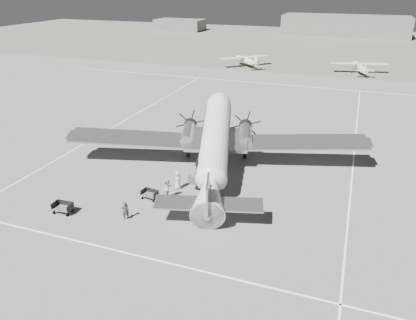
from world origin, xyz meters
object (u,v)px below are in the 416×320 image
object	(u,v)px
baggage_cart_far	(63,208)
ramp_agent	(168,188)
passenger	(178,180)
dc3_airliner	(215,145)
light_plane_left	(246,61)
ground_crew	(125,210)
baggage_cart_near	(150,195)
hangar_main	(345,26)
shed_secondary	(180,25)
light_plane_right	(359,68)

from	to	relation	value
baggage_cart_far	ramp_agent	world-z (taller)	ramp_agent
baggage_cart_far	passenger	size ratio (longest dim) A/B	0.94
dc3_airliner	light_plane_left	distance (m)	54.77
ground_crew	passenger	world-z (taller)	passenger
light_plane_left	baggage_cart_near	distance (m)	61.08
hangar_main	baggage_cart_near	distance (m)	126.89
light_plane_left	hangar_main	bearing A→B (deg)	32.46
dc3_airliner	ramp_agent	world-z (taller)	dc3_airliner
dc3_airliner	baggage_cart_far	world-z (taller)	dc3_airliner
shed_secondary	light_plane_left	distance (m)	74.38
light_plane_right	baggage_cart_near	size ratio (longest dim) A/B	7.69
light_plane_right	baggage_cart_near	world-z (taller)	light_plane_right
baggage_cart_far	ramp_agent	distance (m)	8.88
light_plane_left	light_plane_right	size ratio (longest dim) A/B	1.04
baggage_cart_near	shed_secondary	bearing A→B (deg)	119.20
light_plane_left	ramp_agent	size ratio (longest dim) A/B	6.09
hangar_main	baggage_cart_far	world-z (taller)	hangar_main
baggage_cart_far	ramp_agent	xyz separation A→B (m)	(7.14, 5.25, 0.50)
dc3_airliner	baggage_cart_near	bearing A→B (deg)	-133.24
dc3_airliner	baggage_cart_near	xyz separation A→B (m)	(-3.61, -7.03, -2.55)
light_plane_left	ramp_agent	distance (m)	60.62
light_plane_right	ramp_agent	xyz separation A→B (m)	(-14.52, -61.02, -0.21)
hangar_main	baggage_cart_far	xyz separation A→B (m)	(-15.22, -131.07, -2.83)
hangar_main	baggage_cart_near	size ratio (longest dim) A/B	28.47
baggage_cart_far	light_plane_left	bearing A→B (deg)	89.19
baggage_cart_near	baggage_cart_far	size ratio (longest dim) A/B	0.89
baggage_cart_near	baggage_cart_far	distance (m)	7.26
ground_crew	baggage_cart_far	bearing A→B (deg)	-34.06
shed_secondary	baggage_cart_far	bearing A→B (deg)	-70.44
shed_secondary	baggage_cart_near	size ratio (longest dim) A/B	12.20
hangar_main	baggage_cart_near	bearing A→B (deg)	-94.33
baggage_cart_near	light_plane_right	bearing A→B (deg)	82.10
hangar_main	ground_crew	bearing A→B (deg)	-94.33
ground_crew	passenger	size ratio (longest dim) A/B	0.91
baggage_cart_far	ground_crew	world-z (taller)	ground_crew
ramp_agent	dc3_airliner	bearing A→B (deg)	-10.72
hangar_main	baggage_cart_far	distance (m)	131.98
light_plane_left	baggage_cart_far	size ratio (longest dim) A/B	7.14
ramp_agent	shed_secondary	bearing A→B (deg)	30.85
hangar_main	ramp_agent	distance (m)	126.10
shed_secondary	hangar_main	bearing A→B (deg)	4.76
light_plane_left	ramp_agent	xyz separation A→B (m)	(9.25, -59.91, -0.25)
shed_secondary	passenger	size ratio (longest dim) A/B	10.27
shed_secondary	light_plane_left	world-z (taller)	shed_secondary
shed_secondary	baggage_cart_far	distance (m)	133.79
hangar_main	light_plane_right	distance (m)	65.16
hangar_main	dc3_airliner	distance (m)	119.61
hangar_main	shed_secondary	bearing A→B (deg)	-175.24
dc3_airliner	passenger	size ratio (longest dim) A/B	17.79
hangar_main	passenger	distance (m)	124.14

